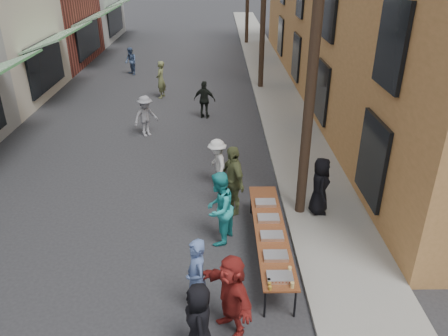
{
  "coord_description": "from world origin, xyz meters",
  "views": [
    {
      "loc": [
        2.11,
        -7.01,
        6.41
      ],
      "look_at": [
        2.25,
        3.19,
        1.3
      ],
      "focal_mm": 35.0,
      "sensor_mm": 36.0,
      "label": 1
    }
  ],
  "objects_px": {
    "serving_table": "(270,231)",
    "guest_front_a": "(199,322)",
    "utility_pole_near": "(315,44)",
    "guest_front_c": "(219,209)",
    "server": "(320,186)",
    "catering_tray_sausage": "(280,277)"
  },
  "relations": [
    {
      "from": "guest_front_a",
      "to": "guest_front_c",
      "type": "xyz_separation_m",
      "value": [
        0.35,
        3.37,
        0.15
      ]
    },
    {
      "from": "guest_front_a",
      "to": "server",
      "type": "distance_m",
      "value": 5.43
    },
    {
      "from": "utility_pole_near",
      "to": "server",
      "type": "relative_size",
      "value": 5.72
    },
    {
      "from": "serving_table",
      "to": "utility_pole_near",
      "type": "bearing_deg",
      "value": 60.8
    },
    {
      "from": "guest_front_a",
      "to": "guest_front_c",
      "type": "height_order",
      "value": "guest_front_c"
    },
    {
      "from": "utility_pole_near",
      "to": "guest_front_c",
      "type": "height_order",
      "value": "utility_pole_near"
    },
    {
      "from": "serving_table",
      "to": "guest_front_a",
      "type": "relative_size",
      "value": 2.58
    },
    {
      "from": "serving_table",
      "to": "catering_tray_sausage",
      "type": "xyz_separation_m",
      "value": [
        -0.0,
        -1.65,
        0.08
      ]
    },
    {
      "from": "guest_front_a",
      "to": "guest_front_c",
      "type": "relative_size",
      "value": 0.83
    },
    {
      "from": "utility_pole_near",
      "to": "guest_front_c",
      "type": "xyz_separation_m",
      "value": [
        -2.19,
        -1.23,
        -3.57
      ]
    },
    {
      "from": "utility_pole_near",
      "to": "server",
      "type": "height_order",
      "value": "utility_pole_near"
    },
    {
      "from": "utility_pole_near",
      "to": "guest_front_a",
      "type": "bearing_deg",
      "value": -118.9
    },
    {
      "from": "guest_front_a",
      "to": "catering_tray_sausage",
      "type": "bearing_deg",
      "value": 118.36
    },
    {
      "from": "server",
      "to": "utility_pole_near",
      "type": "bearing_deg",
      "value": 85.46
    },
    {
      "from": "catering_tray_sausage",
      "to": "server",
      "type": "height_order",
      "value": "server"
    },
    {
      "from": "server",
      "to": "guest_front_c",
      "type": "bearing_deg",
      "value": 117.46
    },
    {
      "from": "catering_tray_sausage",
      "to": "server",
      "type": "distance_m",
      "value": 3.73
    },
    {
      "from": "utility_pole_near",
      "to": "catering_tray_sausage",
      "type": "bearing_deg",
      "value": -106.41
    },
    {
      "from": "utility_pole_near",
      "to": "server",
      "type": "xyz_separation_m",
      "value": [
        0.46,
        -0.07,
        -3.61
      ]
    },
    {
      "from": "serving_table",
      "to": "catering_tray_sausage",
      "type": "bearing_deg",
      "value": -90.0
    },
    {
      "from": "guest_front_c",
      "to": "guest_front_a",
      "type": "bearing_deg",
      "value": 17.54
    },
    {
      "from": "guest_front_a",
      "to": "server",
      "type": "height_order",
      "value": "server"
    }
  ]
}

